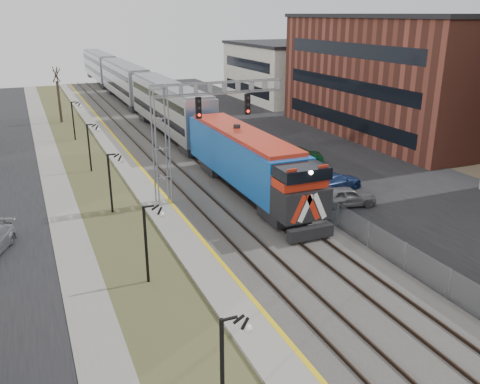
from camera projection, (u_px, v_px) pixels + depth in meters
sidewalk at (56, 187)px, 38.42m from camera, size 2.00×120.00×0.08m
grass_median at (97, 182)px, 39.54m from camera, size 4.00×120.00×0.06m
platform at (135, 176)px, 40.62m from camera, size 2.00×120.00×0.24m
ballast_bed at (195, 169)px, 42.48m from camera, size 8.00×120.00×0.20m
parking_lot at (318, 155)px, 46.96m from camera, size 16.00×120.00×0.04m
platform_edge at (146, 173)px, 40.90m from camera, size 0.24×120.00×0.01m
track_near at (171, 170)px, 41.68m from camera, size 1.58×120.00×0.15m
track_far at (211, 165)px, 42.98m from camera, size 1.58×120.00×0.15m
train at (137, 90)px, 66.47m from camera, size 3.00×85.85×5.33m
signal_gantry at (185, 123)px, 33.55m from camera, size 9.00×1.07×8.15m
lampposts at (145, 243)px, 24.39m from camera, size 0.14×62.14×4.00m
fence at (241, 156)px, 43.81m from camera, size 0.04×120.00×1.60m
buildings_east at (474, 84)px, 46.75m from camera, size 16.00×76.00×15.00m
car_lot_d at (335, 182)px, 37.40m from camera, size 4.90×2.84×1.33m
car_lot_e at (347, 197)px, 34.39m from camera, size 4.19×2.34×1.35m
car_lot_f at (299, 156)px, 44.18m from camera, size 4.39×2.78×1.37m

